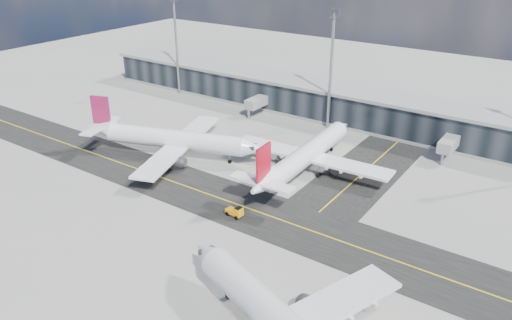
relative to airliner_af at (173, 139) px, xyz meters
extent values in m
plane|color=gray|center=(19.51, -12.97, -4.05)|extent=(300.00, 300.00, 0.00)
cube|color=black|center=(19.51, -8.97, -4.04)|extent=(180.00, 14.00, 0.02)
cube|color=black|center=(37.51, 22.03, -4.04)|extent=(14.00, 50.00, 0.02)
cube|color=yellow|center=(19.51, -8.97, -4.02)|extent=(180.00, 0.25, 0.01)
cube|color=yellow|center=(37.51, 22.03, -4.02)|extent=(0.25, 50.00, 0.01)
cube|color=black|center=(19.51, 42.03, -0.05)|extent=(150.00, 12.00, 8.00)
cube|color=gray|center=(19.51, 42.03, 4.35)|extent=(152.00, 13.00, 0.80)
cube|color=gray|center=(19.51, 42.03, -3.65)|extent=(150.00, 12.20, 0.80)
cube|color=gray|center=(-0.49, 34.03, -0.55)|extent=(3.00, 10.00, 2.40)
cylinder|color=gray|center=(-0.49, 29.03, -2.85)|extent=(0.60, 0.60, 2.40)
cube|color=gray|center=(49.51, 34.03, -0.55)|extent=(3.00, 10.00, 2.40)
cylinder|color=gray|center=(49.51, 29.03, -2.85)|extent=(0.60, 0.60, 2.40)
cylinder|color=gray|center=(-30.49, 35.03, 9.95)|extent=(0.70, 0.70, 28.00)
cylinder|color=gray|center=(19.51, 35.03, 9.95)|extent=(0.70, 0.70, 28.00)
cube|color=#2D2D30|center=(19.51, 35.03, 24.15)|extent=(2.50, 0.50, 1.40)
cylinder|color=white|center=(0.59, 0.20, 0.07)|extent=(30.63, 13.74, 4.12)
cone|color=white|center=(17.21, 5.77, 0.07)|extent=(6.20, 5.55, 4.12)
cone|color=white|center=(-16.51, -5.53, 0.69)|extent=(7.17, 5.88, 4.12)
cube|color=white|center=(1.57, 0.53, -0.96)|extent=(16.03, 34.87, 0.52)
cylinder|color=#2D2D30|center=(0.58, 6.72, -2.09)|extent=(4.86, 3.62, 2.37)
cylinder|color=#2D2D30|center=(4.51, -5.01, -2.09)|extent=(4.86, 3.62, 2.37)
cube|color=silver|center=(0.58, 6.72, -1.27)|extent=(2.09, 1.05, 0.82)
cube|color=silver|center=(4.51, -5.01, -1.27)|extent=(2.09, 1.05, 0.82)
cube|color=#76144B|center=(-16.02, -5.37, 5.02)|extent=(4.25, 1.82, 6.39)
cube|color=white|center=(-16.51, -5.53, 1.31)|extent=(6.67, 12.65, 0.36)
cube|color=#2D2D30|center=(16.72, 5.60, 0.48)|extent=(2.68, 2.81, 0.72)
cylinder|color=gray|center=(12.32, 4.13, -2.82)|extent=(0.31, 0.31, 2.06)
cylinder|color=black|center=(12.32, 4.13, -3.59)|extent=(0.99, 0.64, 0.93)
cylinder|color=black|center=(-1.37, 2.80, -3.49)|extent=(1.24, 0.85, 1.13)
cylinder|color=black|center=(0.60, -3.06, -3.49)|extent=(1.24, 0.85, 1.13)
cylinder|color=white|center=(27.74, 10.08, -0.01)|extent=(5.25, 30.43, 4.04)
cone|color=white|center=(27.06, 27.24, -0.01)|extent=(4.24, 5.21, 4.04)
cone|color=white|center=(28.45, -7.58, 0.59)|extent=(4.28, 6.22, 4.04)
cube|color=white|center=(27.70, 11.09, -1.02)|extent=(34.51, 6.42, 0.50)
cylinder|color=#2D2D30|center=(21.61, 11.86, -2.13)|extent=(2.49, 4.33, 2.32)
cylinder|color=#2D2D30|center=(33.72, 12.34, -2.13)|extent=(2.49, 4.33, 2.32)
cube|color=silver|center=(21.61, 11.86, -1.33)|extent=(0.48, 2.03, 0.81)
cube|color=silver|center=(33.72, 12.34, -1.33)|extent=(0.48, 2.03, 0.81)
cube|color=#B50C21|center=(28.43, -7.07, 4.84)|extent=(0.62, 4.26, 6.26)
cube|color=white|center=(28.45, -7.58, 1.20)|extent=(12.22, 3.31, 0.35)
cube|color=#2D2D30|center=(27.08, 26.73, 0.39)|extent=(2.30, 2.11, 0.71)
cylinder|color=gray|center=(27.26, 22.19, -2.84)|extent=(0.25, 0.25, 2.02)
cylinder|color=black|center=(27.26, 22.19, -3.60)|extent=(0.39, 0.92, 0.91)
cylinder|color=black|center=(24.76, 8.95, -3.50)|extent=(0.55, 1.13, 1.11)
cylinder|color=black|center=(30.81, 9.19, -3.50)|extent=(0.55, 1.13, 1.11)
cone|color=silver|center=(33.19, -28.21, 0.15)|extent=(6.38, 5.75, 4.20)
cylinder|color=#2D2D30|center=(50.16, -27.68, -2.06)|extent=(4.97, 3.78, 2.42)
cube|color=silver|center=(50.16, -27.68, -1.21)|extent=(2.12, 1.11, 0.84)
cube|color=#2D2D30|center=(33.69, -28.39, 0.57)|extent=(2.77, 2.89, 0.74)
cylinder|color=gray|center=(38.13, -30.01, -2.79)|extent=(0.32, 0.32, 2.10)
cylinder|color=black|center=(38.13, -30.01, -3.58)|extent=(1.01, 0.67, 0.95)
cube|color=#FFA50D|center=(26.02, -12.46, -3.26)|extent=(3.27, 1.71, 0.74)
cube|color=#FFA50D|center=(26.97, -12.53, -2.57)|extent=(1.26, 1.46, 0.95)
cube|color=black|center=(26.97, -12.53, -2.20)|extent=(1.15, 1.40, 0.26)
cylinder|color=black|center=(27.12, -11.85, -3.68)|extent=(0.76, 0.32, 0.74)
cylinder|color=black|center=(27.02, -13.22, -3.68)|extent=(0.76, 0.32, 0.74)
cylinder|color=black|center=(25.01, -11.70, -3.68)|extent=(0.76, 0.32, 0.74)
cylinder|color=black|center=(24.91, -13.07, -3.68)|extent=(0.76, 0.32, 0.74)
imported|color=white|center=(24.08, 21.74, -3.39)|extent=(4.67, 5.10, 1.32)
camera|label=1|loc=(71.49, -71.59, 41.18)|focal=35.00mm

